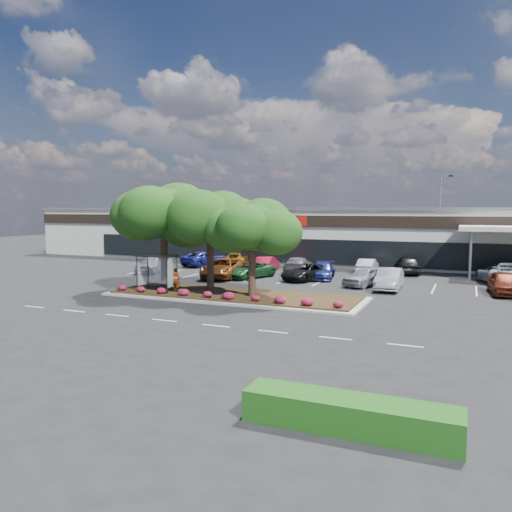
% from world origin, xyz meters
% --- Properties ---
extents(ground, '(160.00, 160.00, 0.00)m').
position_xyz_m(ground, '(0.00, 0.00, 0.00)').
color(ground, black).
rests_on(ground, ground).
extents(retail_store, '(80.40, 25.20, 6.25)m').
position_xyz_m(retail_store, '(0.06, 33.91, 3.15)').
color(retail_store, silver).
rests_on(retail_store, ground).
extents(landscape_island, '(18.00, 6.00, 0.26)m').
position_xyz_m(landscape_island, '(-2.00, 4.00, 0.12)').
color(landscape_island, '#A4A49F').
rests_on(landscape_island, ground).
extents(lane_markings, '(33.12, 20.06, 0.01)m').
position_xyz_m(lane_markings, '(-0.14, 10.42, 0.01)').
color(lane_markings, silver).
rests_on(lane_markings, ground).
extents(shrub_row, '(17.00, 0.80, 0.50)m').
position_xyz_m(shrub_row, '(-2.00, 1.90, 0.51)').
color(shrub_row, maroon).
rests_on(shrub_row, landscape_island).
extents(bus_shelter, '(2.75, 1.55, 2.59)m').
position_xyz_m(bus_shelter, '(-7.50, 2.95, 2.31)').
color(bus_shelter, black).
rests_on(bus_shelter, landscape_island).
extents(island_tree_west, '(7.20, 7.20, 7.89)m').
position_xyz_m(island_tree_west, '(-8.00, 4.50, 4.21)').
color(island_tree_west, '#143C0E').
rests_on(island_tree_west, landscape_island).
extents(island_tree_mid, '(6.60, 6.60, 7.32)m').
position_xyz_m(island_tree_mid, '(-4.50, 5.20, 3.92)').
color(island_tree_mid, '#143C0E').
rests_on(island_tree_mid, landscape_island).
extents(island_tree_east, '(5.80, 5.80, 6.50)m').
position_xyz_m(island_tree_east, '(-0.50, 3.70, 3.51)').
color(island_tree_east, '#143C0E').
rests_on(island_tree_east, landscape_island).
extents(hedge_south_east, '(6.00, 1.30, 0.90)m').
position_xyz_m(hedge_south_east, '(10.00, -13.50, 0.45)').
color(hedge_south_east, '#0E4411').
rests_on(hedge_south_east, ground).
extents(conifer_north_west, '(4.40, 4.40, 10.00)m').
position_xyz_m(conifer_north_west, '(-30.00, 46.00, 5.00)').
color(conifer_north_west, '#143C0E').
rests_on(conifer_north_west, ground).
extents(person_waiting, '(0.68, 0.49, 1.72)m').
position_xyz_m(person_waiting, '(-6.15, 3.08, 1.12)').
color(person_waiting, '#594C47').
rests_on(person_waiting, landscape_island).
extents(light_pole, '(1.43, 0.58, 9.64)m').
position_xyz_m(light_pole, '(10.07, 28.02, 4.27)').
color(light_pole, '#A4A49F').
rests_on(light_pole, ground).
extents(car_0, '(2.70, 5.19, 1.69)m').
position_xyz_m(car_0, '(-15.01, 13.17, 0.84)').
color(car_0, '#AFB4BC').
rests_on(car_0, ground).
extents(car_1, '(3.96, 6.57, 1.71)m').
position_xyz_m(car_1, '(-7.26, 12.52, 0.85)').
color(car_1, brown).
rests_on(car_1, ground).
extents(car_2, '(3.85, 5.52, 1.40)m').
position_xyz_m(car_2, '(-4.95, 13.32, 0.70)').
color(car_2, '#194A24').
rests_on(car_2, ground).
extents(car_3, '(4.17, 5.64, 1.42)m').
position_xyz_m(car_3, '(0.18, 13.84, 0.71)').
color(car_3, black).
rests_on(car_3, ground).
extents(car_4, '(2.73, 5.09, 1.40)m').
position_xyz_m(car_4, '(1.13, 15.36, 0.70)').
color(car_4, navy).
rests_on(car_4, ground).
extents(car_5, '(3.37, 4.87, 1.54)m').
position_xyz_m(car_5, '(5.40, 12.62, 0.77)').
color(car_5, '#999DA4').
rests_on(car_5, ground).
extents(car_6, '(1.82, 4.91, 1.61)m').
position_xyz_m(car_6, '(7.40, 11.63, 0.80)').
color(car_6, '#989BA3').
rests_on(car_6, ground).
extents(car_7, '(2.39, 5.00, 1.65)m').
position_xyz_m(car_7, '(15.31, 12.65, 0.82)').
color(car_7, maroon).
rests_on(car_7, ground).
extents(car_9, '(4.34, 6.18, 1.57)m').
position_xyz_m(car_9, '(-13.03, 20.00, 0.78)').
color(car_9, navy).
rests_on(car_9, ground).
extents(car_10, '(4.01, 5.70, 1.44)m').
position_xyz_m(car_10, '(-10.02, 20.99, 0.72)').
color(car_10, brown).
rests_on(car_10, ground).
extents(car_11, '(2.11, 4.64, 1.48)m').
position_xyz_m(car_11, '(-5.26, 18.12, 0.74)').
color(car_11, maroon).
rests_on(car_11, ground).
extents(car_12, '(2.86, 5.53, 1.53)m').
position_xyz_m(car_12, '(-2.10, 18.27, 0.77)').
color(car_12, slate).
rests_on(car_12, ground).
extents(car_13, '(1.63, 4.36, 1.42)m').
position_xyz_m(car_13, '(4.13, 20.28, 0.71)').
color(car_13, '#BABABA').
rests_on(car_13, ground).
extents(car_14, '(3.12, 5.27, 1.68)m').
position_xyz_m(car_14, '(7.59, 21.78, 0.84)').
color(car_14, black).
rests_on(car_14, ground).
extents(car_15, '(4.07, 5.68, 1.44)m').
position_xyz_m(car_15, '(15.23, 18.33, 0.72)').
color(car_15, '#9DA1A9').
rests_on(car_15, ground).
extents(car_16, '(3.41, 6.23, 1.65)m').
position_xyz_m(car_16, '(16.00, 19.31, 0.83)').
color(car_16, silver).
rests_on(car_16, ground).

